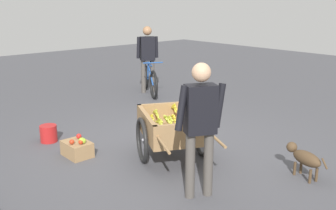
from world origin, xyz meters
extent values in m
plane|color=#47474C|center=(0.00, 0.00, 0.00)|extent=(24.00, 24.00, 0.00)
cube|color=#937047|center=(-0.28, 0.12, 0.40)|extent=(1.34, 1.21, 0.10)
cube|color=#937047|center=(0.18, -0.11, 0.57)|extent=(0.41, 0.74, 0.24)
cube|color=#937047|center=(-0.75, 0.35, 0.57)|extent=(0.41, 0.74, 0.24)
cube|color=#937047|center=(-0.12, 0.45, 0.57)|extent=(1.01, 0.55, 0.24)
cube|color=#937047|center=(-0.45, -0.21, 0.57)|extent=(1.01, 0.55, 0.24)
torus|color=black|center=(-0.08, 0.51, 0.32)|extent=(0.60, 0.34, 0.64)
torus|color=black|center=(-0.48, -0.27, 0.32)|extent=(0.60, 0.34, 0.64)
cylinder|color=#9E9EA8|center=(-0.28, 0.12, 0.32)|extent=(0.43, 0.80, 0.04)
cylinder|color=#937047|center=(-0.87, 0.79, 0.55)|extent=(0.51, 0.28, 0.04)
cylinder|color=#937047|center=(-1.17, 0.19, 0.55)|extent=(0.51, 0.28, 0.04)
cylinder|color=#9E9EA8|center=(0.14, -0.09, 0.18)|extent=(0.04, 0.04, 0.35)
ellipsoid|color=gold|center=(-0.32, 0.36, 0.58)|extent=(0.16, 0.15, 0.14)
ellipsoid|color=gold|center=(-0.30, 0.36, 0.59)|extent=(0.19, 0.10, 0.07)
ellipsoid|color=gold|center=(-0.28, 0.36, 0.60)|extent=(0.19, 0.06, 0.08)
ellipsoid|color=gold|center=(-0.27, 0.36, 0.61)|extent=(0.17, 0.12, 0.15)
ellipsoid|color=gold|center=(-0.31, 0.25, 0.62)|extent=(0.18, 0.07, 0.13)
ellipsoid|color=gold|center=(-0.29, 0.24, 0.63)|extent=(0.18, 0.15, 0.05)
ellipsoid|color=gold|center=(-0.27, 0.24, 0.64)|extent=(0.17, 0.14, 0.13)
ellipsoid|color=gold|center=(-0.03, 0.27, 0.54)|extent=(0.16, 0.13, 0.15)
ellipsoid|color=gold|center=(-0.02, 0.27, 0.55)|extent=(0.18, 0.13, 0.10)
ellipsoid|color=gold|center=(0.00, 0.27, 0.56)|extent=(0.19, 0.10, 0.05)
ellipsoid|color=gold|center=(0.01, 0.27, 0.57)|extent=(0.19, 0.12, 0.10)
ellipsoid|color=gold|center=(0.02, 0.27, 0.58)|extent=(0.17, 0.07, 0.16)
ellipsoid|color=gold|center=(-0.51, 0.05, 0.51)|extent=(0.17, 0.09, 0.15)
ellipsoid|color=gold|center=(-0.50, 0.05, 0.52)|extent=(0.15, 0.17, 0.10)
ellipsoid|color=gold|center=(-0.48, 0.05, 0.53)|extent=(0.19, 0.07, 0.05)
ellipsoid|color=gold|center=(-0.47, 0.05, 0.54)|extent=(0.19, 0.07, 0.10)
ellipsoid|color=gold|center=(-0.46, 0.05, 0.55)|extent=(0.17, 0.08, 0.15)
ellipsoid|color=gold|center=(-0.40, -0.12, 0.58)|extent=(0.18, 0.09, 0.13)
ellipsoid|color=gold|center=(-0.39, -0.11, 0.59)|extent=(0.18, 0.13, 0.10)
ellipsoid|color=gold|center=(-0.37, -0.11, 0.60)|extent=(0.19, 0.10, 0.05)
ellipsoid|color=gold|center=(-0.36, -0.11, 0.61)|extent=(0.19, 0.11, 0.10)
ellipsoid|color=gold|center=(-0.35, -0.11, 0.62)|extent=(0.18, 0.09, 0.14)
ellipsoid|color=gold|center=(-0.60, 0.20, 0.56)|extent=(0.17, 0.14, 0.13)
ellipsoid|color=gold|center=(-0.58, 0.20, 0.57)|extent=(0.19, 0.12, 0.05)
ellipsoid|color=gold|center=(-0.56, 0.20, 0.58)|extent=(0.16, 0.14, 0.14)
ellipsoid|color=gold|center=(-0.20, 0.07, 0.53)|extent=(0.17, 0.13, 0.15)
ellipsoid|color=gold|center=(-0.19, 0.07, 0.54)|extent=(0.15, 0.17, 0.11)
ellipsoid|color=gold|center=(-0.17, 0.07, 0.55)|extent=(0.18, 0.06, 0.05)
ellipsoid|color=gold|center=(-0.16, 0.07, 0.56)|extent=(0.18, 0.14, 0.11)
ellipsoid|color=gold|center=(-0.15, 0.07, 0.57)|extent=(0.17, 0.11, 0.14)
ellipsoid|color=gold|center=(-0.15, -0.06, 0.52)|extent=(0.17, 0.12, 0.15)
ellipsoid|color=gold|center=(-0.13, -0.06, 0.53)|extent=(0.18, 0.13, 0.08)
ellipsoid|color=gold|center=(-0.11, -0.06, 0.54)|extent=(0.19, 0.11, 0.08)
ellipsoid|color=gold|center=(-0.10, -0.06, 0.55)|extent=(0.15, 0.16, 0.14)
ellipsoid|color=gold|center=(-0.55, 0.51, 0.58)|extent=(0.17, 0.13, 0.14)
ellipsoid|color=gold|center=(-0.54, 0.51, 0.59)|extent=(0.17, 0.14, 0.11)
ellipsoid|color=gold|center=(-0.53, 0.51, 0.60)|extent=(0.16, 0.16, 0.05)
ellipsoid|color=gold|center=(-0.52, 0.51, 0.61)|extent=(0.19, 0.09, 0.09)
ellipsoid|color=gold|center=(-0.51, 0.51, 0.62)|extent=(0.19, 0.08, 0.13)
ellipsoid|color=gold|center=(-0.48, 0.13, 0.58)|extent=(0.17, 0.14, 0.14)
ellipsoid|color=gold|center=(-0.47, 0.13, 0.59)|extent=(0.16, 0.17, 0.10)
ellipsoid|color=gold|center=(-0.46, 0.13, 0.60)|extent=(0.18, 0.13, 0.05)
ellipsoid|color=gold|center=(-0.44, 0.13, 0.61)|extent=(0.19, 0.08, 0.09)
ellipsoid|color=gold|center=(-0.43, 0.13, 0.62)|extent=(0.17, 0.13, 0.13)
ellipsoid|color=gold|center=(0.14, 0.05, 0.56)|extent=(0.17, 0.10, 0.15)
ellipsoid|color=gold|center=(0.15, 0.05, 0.57)|extent=(0.18, 0.14, 0.09)
ellipsoid|color=gold|center=(0.17, 0.05, 0.58)|extent=(0.18, 0.13, 0.08)
ellipsoid|color=gold|center=(0.18, 0.05, 0.59)|extent=(0.18, 0.10, 0.13)
ellipsoid|color=gold|center=(-0.30, 0.46, 0.53)|extent=(0.18, 0.09, 0.13)
ellipsoid|color=gold|center=(-0.28, 0.46, 0.54)|extent=(0.15, 0.17, 0.10)
ellipsoid|color=gold|center=(-0.27, 0.46, 0.55)|extent=(0.17, 0.16, 0.05)
ellipsoid|color=gold|center=(-0.26, 0.46, 0.56)|extent=(0.19, 0.11, 0.10)
ellipsoid|color=gold|center=(-0.24, 0.46, 0.57)|extent=(0.16, 0.14, 0.14)
ellipsoid|color=gold|center=(-0.01, -0.19, 0.63)|extent=(0.17, 0.15, 0.13)
ellipsoid|color=gold|center=(0.00, -0.19, 0.64)|extent=(0.19, 0.11, 0.08)
ellipsoid|color=gold|center=(0.02, -0.19, 0.65)|extent=(0.19, 0.12, 0.09)
ellipsoid|color=gold|center=(0.04, -0.19, 0.66)|extent=(0.17, 0.10, 0.15)
cylinder|color=#4C4742|center=(-1.26, 0.73, 0.39)|extent=(0.11, 0.11, 0.78)
cylinder|color=#4C4742|center=(-1.36, 0.54, 0.39)|extent=(0.11, 0.11, 0.78)
cube|color=black|center=(-1.31, 0.64, 1.05)|extent=(0.33, 0.39, 0.55)
sphere|color=tan|center=(-1.31, 0.64, 1.46)|extent=(0.21, 0.21, 0.21)
cylinder|color=black|center=(-1.21, 0.83, 1.08)|extent=(0.08, 0.17, 0.50)
cylinder|color=black|center=(-1.41, 0.44, 1.08)|extent=(0.08, 0.17, 0.50)
torus|color=black|center=(2.57, -1.90, 0.33)|extent=(0.61, 0.36, 0.66)
torus|color=black|center=(3.46, -2.36, 0.33)|extent=(0.61, 0.36, 0.66)
cylinder|color=#234C93|center=(3.01, -2.13, 0.73)|extent=(0.55, 0.31, 0.04)
cylinder|color=#234C93|center=(3.12, -2.19, 0.56)|extent=(0.11, 0.08, 0.45)
cylinder|color=#234C93|center=(2.85, -2.05, 0.51)|extent=(0.49, 0.28, 0.43)
ellipsoid|color=black|center=(3.14, -2.20, 0.82)|extent=(0.20, 0.08, 0.06)
cylinder|color=#234C93|center=(2.61, -1.93, 0.83)|extent=(0.24, 0.42, 0.03)
cylinder|color=#4C4742|center=(3.09, -2.30, 0.40)|extent=(0.11, 0.11, 0.80)
cylinder|color=#4C4742|center=(3.19, -2.10, 0.40)|extent=(0.11, 0.11, 0.80)
cube|color=black|center=(3.14, -2.20, 1.08)|extent=(0.33, 0.39, 0.57)
sphere|color=#9E704C|center=(3.14, -2.20, 1.50)|extent=(0.22, 0.22, 0.22)
cylinder|color=black|center=(3.04, -2.40, 1.11)|extent=(0.08, 0.09, 0.51)
cylinder|color=black|center=(3.25, -2.01, 1.11)|extent=(0.08, 0.11, 0.51)
ellipsoid|color=#4C3823|center=(-1.90, -0.72, 0.27)|extent=(0.47, 0.29, 0.18)
sphere|color=#4C3823|center=(-1.64, -0.79, 0.33)|extent=(0.14, 0.14, 0.14)
cylinder|color=#4C3823|center=(-2.17, -0.64, 0.31)|extent=(0.11, 0.05, 0.12)
cylinder|color=#4C3823|center=(-1.76, -0.70, 0.09)|extent=(0.04, 0.04, 0.18)
cylinder|color=#4C3823|center=(-1.79, -0.81, 0.09)|extent=(0.04, 0.04, 0.18)
cylinder|color=#4C3823|center=(-2.01, -0.63, 0.09)|extent=(0.04, 0.04, 0.18)
cylinder|color=#4C3823|center=(-2.04, -0.74, 0.09)|extent=(0.04, 0.04, 0.18)
cylinder|color=#B21E1E|center=(1.54, 1.15, 0.14)|extent=(0.27, 0.27, 0.27)
cube|color=#99754C|center=(0.70, 1.10, 0.11)|extent=(0.44, 0.32, 0.22)
sphere|color=#99BF33|center=(0.59, 1.08, 0.26)|extent=(0.09, 0.09, 0.09)
sphere|color=#B23319|center=(0.58, 1.10, 0.26)|extent=(0.07, 0.07, 0.07)
sphere|color=#B23319|center=(0.66, 1.20, 0.26)|extent=(0.07, 0.07, 0.07)
sphere|color=red|center=(0.80, 1.01, 0.26)|extent=(0.08, 0.08, 0.08)
sphere|color=#99BF33|center=(0.58, 1.06, 0.26)|extent=(0.08, 0.08, 0.08)
camera|label=1|loc=(-4.12, 3.63, 2.22)|focal=41.35mm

